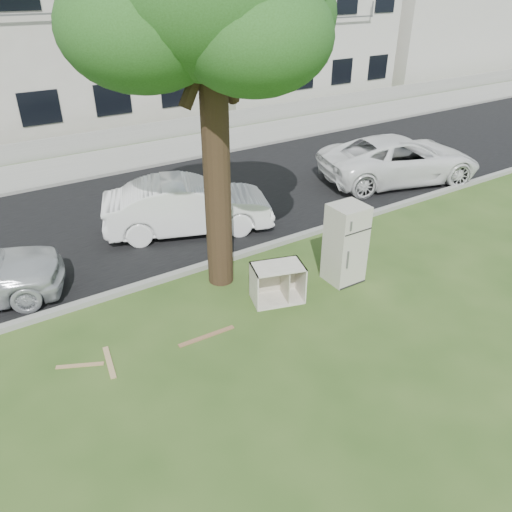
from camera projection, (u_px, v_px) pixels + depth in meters
ground at (284, 315)px, 9.84m from camera, size 120.00×120.00×0.00m
road at (161, 210)px, 14.22m from camera, size 120.00×7.00×0.01m
kerb_near at (222, 262)px, 11.63m from camera, size 120.00×0.18×0.12m
kerb_far at (119, 174)px, 16.82m from camera, size 120.00×0.18×0.12m
sidewalk at (105, 162)px, 17.88m from camera, size 120.00×2.80×0.01m
low_wall at (90, 141)px, 18.88m from camera, size 120.00×0.15×0.70m
townhouse_center at (42, 33)px, 20.81m from camera, size 11.22×8.16×7.44m
townhouse_right at (277, 27)px, 26.63m from camera, size 10.20×8.16×6.84m
filler_right at (442, 20)px, 33.73m from camera, size 16.00×9.00×6.40m
fridge at (345, 244)px, 10.57m from camera, size 0.74×0.69×1.76m
cabinet at (277, 283)px, 10.11m from camera, size 1.17×0.91×0.80m
plank_a at (207, 336)px, 9.24m from camera, size 1.12×0.13×0.02m
plank_b at (80, 365)px, 8.55m from camera, size 0.76×0.42×0.02m
plank_c at (109, 362)px, 8.61m from camera, size 0.23×0.87×0.02m
car_center at (188, 206)px, 12.75m from camera, size 4.49×2.83×1.40m
car_right at (400, 159)px, 15.93m from camera, size 5.60×3.73×1.43m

